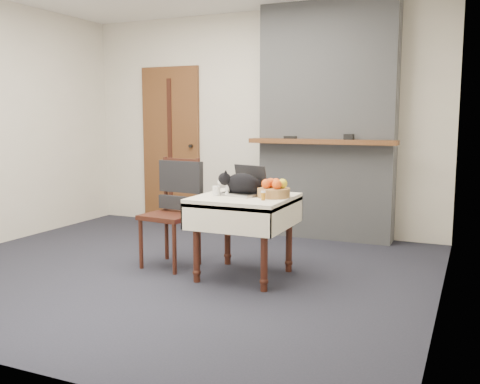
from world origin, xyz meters
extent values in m
plane|color=black|center=(0.00, 0.00, 0.00)|extent=(4.50, 4.50, 0.00)
cube|color=beige|center=(0.00, 2.00, 1.30)|extent=(4.50, 0.02, 2.60)
cube|color=beige|center=(2.25, 0.00, 1.30)|extent=(0.02, 4.00, 2.60)
cube|color=brown|center=(-1.20, 1.98, 1.00)|extent=(0.82, 0.05, 2.00)
cube|color=#36110E|center=(-1.20, 1.95, 1.00)|extent=(0.06, 0.01, 1.70)
cylinder|color=black|center=(-0.88, 1.93, 1.00)|extent=(0.04, 0.06, 0.04)
cube|color=gray|center=(0.90, 1.85, 1.30)|extent=(1.50, 0.30, 2.60)
cube|color=brown|center=(0.90, 1.61, 1.10)|extent=(1.62, 0.18, 0.05)
cube|color=black|center=(0.55, 1.61, 1.14)|extent=(0.14, 0.04, 0.03)
cube|color=black|center=(1.20, 1.61, 1.16)|extent=(0.10, 0.07, 0.06)
cylinder|color=#36110E|center=(0.37, -0.23, 0.32)|extent=(0.06, 0.06, 0.64)
sphere|color=#36110E|center=(0.37, -0.23, 0.08)|extent=(0.07, 0.07, 0.07)
cylinder|color=#36110E|center=(0.97, -0.23, 0.32)|extent=(0.06, 0.06, 0.64)
sphere|color=#36110E|center=(0.97, -0.23, 0.08)|extent=(0.07, 0.07, 0.07)
cylinder|color=#36110E|center=(0.37, 0.37, 0.32)|extent=(0.06, 0.06, 0.64)
sphere|color=#36110E|center=(0.37, 0.37, 0.08)|extent=(0.07, 0.07, 0.07)
cylinder|color=#36110E|center=(0.97, 0.37, 0.32)|extent=(0.06, 0.06, 0.64)
sphere|color=#36110E|center=(0.97, 0.37, 0.08)|extent=(0.07, 0.07, 0.07)
cube|color=beige|center=(0.67, 0.07, 0.67)|extent=(0.78, 0.78, 0.06)
cube|color=beige|center=(0.67, -0.32, 0.56)|extent=(0.78, 0.01, 0.22)
cube|color=beige|center=(0.67, 0.45, 0.56)|extent=(0.78, 0.01, 0.22)
cube|color=beige|center=(0.29, 0.07, 0.56)|extent=(0.01, 0.78, 0.22)
cube|color=beige|center=(1.06, 0.07, 0.56)|extent=(0.01, 0.78, 0.22)
cube|color=#B7B7BC|center=(0.62, 0.10, 0.71)|extent=(0.39, 0.32, 0.02)
cube|color=black|center=(0.62, 0.10, 0.72)|extent=(0.31, 0.23, 0.00)
cube|color=black|center=(0.66, 0.23, 0.83)|extent=(0.34, 0.15, 0.23)
cube|color=#9FBBE8|center=(0.66, 0.23, 0.83)|extent=(0.31, 0.14, 0.21)
ellipsoid|color=black|center=(0.64, 0.10, 0.79)|extent=(0.34, 0.27, 0.19)
ellipsoid|color=black|center=(0.72, 0.13, 0.78)|extent=(0.20, 0.21, 0.15)
sphere|color=black|center=(0.50, 0.04, 0.84)|extent=(0.14, 0.14, 0.11)
ellipsoid|color=white|center=(0.46, 0.03, 0.81)|extent=(0.06, 0.07, 0.05)
ellipsoid|color=white|center=(0.52, 0.05, 0.76)|extent=(0.06, 0.08, 0.08)
cone|color=black|center=(0.52, 0.02, 0.89)|extent=(0.05, 0.05, 0.05)
cone|color=black|center=(0.50, 0.08, 0.89)|extent=(0.05, 0.05, 0.05)
cylinder|color=black|center=(0.80, 0.09, 0.72)|extent=(0.16, 0.03, 0.03)
sphere|color=white|center=(0.53, 0.02, 0.72)|extent=(0.04, 0.04, 0.04)
sphere|color=white|center=(0.51, 0.09, 0.72)|extent=(0.04, 0.04, 0.04)
cylinder|color=silver|center=(0.44, 0.01, 0.74)|extent=(0.07, 0.07, 0.08)
cylinder|color=#9D6113|center=(0.90, -0.08, 0.73)|extent=(0.03, 0.03, 0.06)
cylinder|color=white|center=(0.90, -0.08, 0.77)|extent=(0.04, 0.04, 0.01)
cylinder|color=#AC7A45|center=(0.92, 0.10, 0.74)|extent=(0.27, 0.27, 0.08)
sphere|color=#FF5C15|center=(0.87, 0.07, 0.81)|extent=(0.08, 0.08, 0.08)
sphere|color=#FF5C15|center=(0.96, 0.06, 0.81)|extent=(0.08, 0.08, 0.08)
sphere|color=#FF5C15|center=(0.92, 0.16, 0.81)|extent=(0.08, 0.08, 0.08)
sphere|color=yellow|center=(0.99, 0.14, 0.81)|extent=(0.08, 0.08, 0.08)
sphere|color=#FF5C15|center=(0.88, 0.15, 0.81)|extent=(0.08, 0.08, 0.08)
cube|color=black|center=(0.85, 0.14, 0.70)|extent=(0.12, 0.08, 0.01)
cube|color=#36110E|center=(-0.08, 0.09, 0.47)|extent=(0.48, 0.48, 0.04)
cylinder|color=#36110E|center=(-0.28, -0.08, 0.23)|extent=(0.04, 0.04, 0.47)
cylinder|color=#36110E|center=(0.09, -0.12, 0.23)|extent=(0.04, 0.04, 0.47)
cylinder|color=#36110E|center=(-0.24, 0.29, 0.23)|extent=(0.04, 0.04, 0.47)
cylinder|color=#36110E|center=(0.13, 0.25, 0.23)|extent=(0.04, 0.04, 0.47)
cylinder|color=#36110E|center=(-0.24, 0.29, 0.73)|extent=(0.04, 0.04, 0.52)
cylinder|color=#36110E|center=(0.13, 0.25, 0.73)|extent=(0.04, 0.04, 0.52)
cube|color=#36110E|center=(-0.06, 0.27, 0.83)|extent=(0.38, 0.07, 0.29)
cube|color=black|center=(-0.06, 0.26, 0.81)|extent=(0.46, 0.11, 0.29)
camera|label=1|loc=(2.45, -4.02, 1.35)|focal=40.00mm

